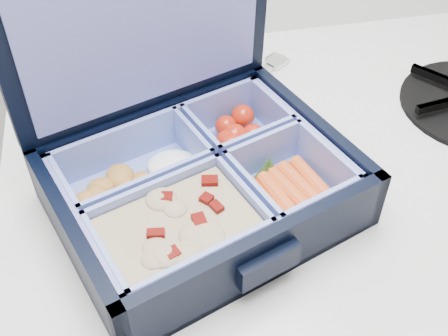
{
  "coord_description": "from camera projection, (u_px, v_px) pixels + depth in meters",
  "views": [
    {
      "loc": [
        -0.01,
        1.3,
        1.28
      ],
      "look_at": [
        0.07,
        1.65,
        0.94
      ],
      "focal_mm": 45.0,
      "sensor_mm": 36.0,
      "label": 1
    }
  ],
  "objects": [
    {
      "name": "bento_box",
      "position": [
        202.0,
        186.0,
        0.49
      ],
      "size": [
        0.3,
        0.27,
        0.06
      ],
      "primitive_type": null,
      "rotation": [
        0.0,
        0.0,
        0.35
      ],
      "color": "black",
      "rests_on": "stove"
    },
    {
      "name": "burner_grate_rear",
      "position": [
        122.0,
        92.0,
        0.62
      ],
      "size": [
        0.19,
        0.19,
        0.02
      ],
      "primitive_type": "cylinder",
      "rotation": [
        0.0,
        0.0,
        -0.12
      ],
      "color": "black",
      "rests_on": "stove"
    },
    {
      "name": "fork",
      "position": [
        233.0,
        91.0,
        0.64
      ],
      "size": [
        0.15,
        0.12,
        0.01
      ],
      "primitive_type": null,
      "rotation": [
        0.0,
        0.0,
        -0.95
      ],
      "color": "silver",
      "rests_on": "stove"
    }
  ]
}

